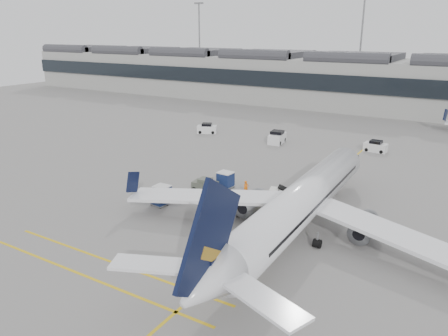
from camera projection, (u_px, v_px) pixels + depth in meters
The scene contains 18 objects.
ground at pixel (172, 214), 43.33m from camera, with size 220.00×220.00×0.00m, color gray.
terminal at pixel (363, 81), 100.12m from camera, with size 200.00×20.45×12.40m.
light_masts at pixel (374, 42), 109.89m from camera, with size 113.00×0.60×25.45m.
apron_markings at pixel (304, 201), 46.55m from camera, with size 0.25×60.00×0.01m, color gold.
airliner_main at pixel (300, 204), 38.24m from camera, with size 33.58×36.69×9.75m.
belt_loader at pixel (283, 198), 45.94m from camera, with size 4.73×2.42×1.87m.
baggage_cart_a at pixel (225, 179), 50.21m from camera, with size 1.89×1.60×1.88m.
baggage_cart_b at pixel (236, 203), 43.18m from camera, with size 2.34×2.14×2.00m.
baggage_cart_c at pixel (159, 198), 45.06m from camera, with size 1.69×1.46×1.62m.
baggage_cart_d at pixel (162, 193), 45.95m from camera, with size 1.76×1.46×1.83m.
ramp_agent_a at pixel (246, 188), 47.86m from camera, with size 0.62×0.41×1.69m, color orange.
ramp_agent_b at pixel (216, 190), 47.52m from camera, with size 0.77×0.60×1.58m, color #E24F0B.
pushback_tug at pixel (205, 186), 49.16m from camera, with size 2.89×1.97×1.52m.
safety_cone_nose at pixel (353, 167), 57.25m from camera, with size 0.35×0.35×0.48m, color #F24C0A.
safety_cone_engine at pixel (364, 217), 42.05m from camera, with size 0.35×0.35×0.49m, color #F24C0A.
service_van_left at pixel (207, 129), 76.98m from camera, with size 3.78×3.00×1.74m.
service_van_mid at pixel (277, 138), 70.17m from camera, with size 2.41×4.11×2.00m.
service_van_right at pixel (376, 147), 65.26m from camera, with size 3.38×1.86×1.68m.
Camera 1 is at (25.13, -31.47, 17.43)m, focal length 35.00 mm.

